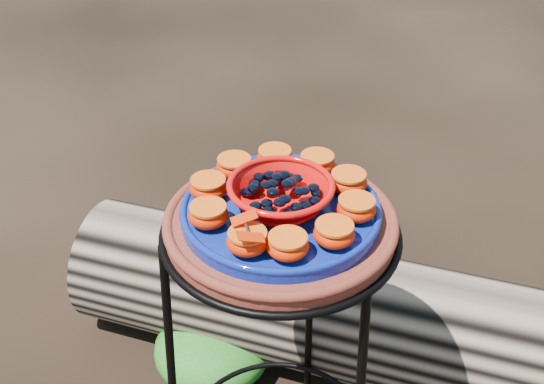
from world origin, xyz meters
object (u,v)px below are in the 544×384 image
(plant_stand, at_px, (279,374))
(cobalt_plate, at_px, (281,212))
(driftwood_log, at_px, (417,331))
(terracotta_saucer, at_px, (280,225))
(red_bowl, at_px, (281,195))

(plant_stand, distance_m, cobalt_plate, 0.39)
(plant_stand, height_order, cobalt_plate, cobalt_plate)
(driftwood_log, bearing_deg, cobalt_plate, -120.47)
(plant_stand, xyz_separation_m, terracotta_saucer, (0.00, 0.00, 0.37))
(plant_stand, distance_m, driftwood_log, 0.49)
(plant_stand, distance_m, red_bowl, 0.43)
(plant_stand, relative_size, red_bowl, 4.30)
(cobalt_plate, relative_size, driftwood_log, 0.18)
(plant_stand, relative_size, driftwood_log, 0.40)
(red_bowl, bearing_deg, driftwood_log, 59.53)
(red_bowl, relative_size, driftwood_log, 0.09)
(terracotta_saucer, bearing_deg, cobalt_plate, 0.00)
(terracotta_saucer, distance_m, red_bowl, 0.06)
(cobalt_plate, distance_m, driftwood_log, 0.73)
(terracotta_saucer, relative_size, driftwood_log, 0.21)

